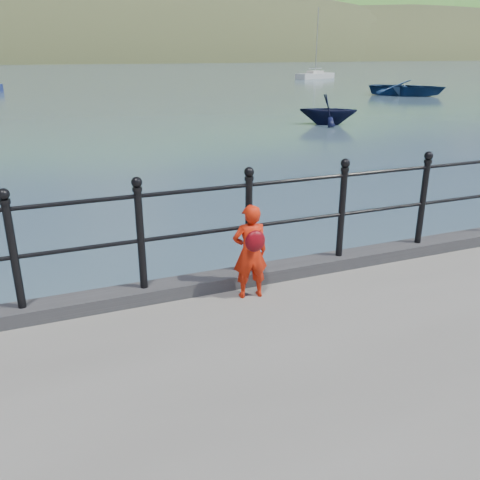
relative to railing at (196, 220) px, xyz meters
name	(u,v)px	position (x,y,z in m)	size (l,w,h in m)	color
ground	(197,360)	(0.00, 0.15, -1.82)	(600.00, 600.00, 0.00)	#2D4251
kerb	(199,284)	(0.00, 0.00, -0.75)	(60.00, 0.30, 0.15)	#28282B
railing	(196,220)	(0.00, 0.00, 0.00)	(18.11, 0.11, 1.20)	black
far_shore	(123,111)	(38.34, 239.56, -24.39)	(830.00, 200.00, 156.00)	#333A21
child	(250,251)	(0.48, -0.34, -0.30)	(0.40, 0.33, 1.03)	red
launch_blue	(407,88)	(27.79, 30.64, -1.20)	(4.31, 6.04, 1.25)	navy
launch_navy	(328,110)	(12.38, 17.68, -1.08)	(2.43, 2.82, 1.49)	black
sailboat_far	(315,76)	(34.58, 57.73, -1.48)	(6.47, 3.87, 8.97)	beige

